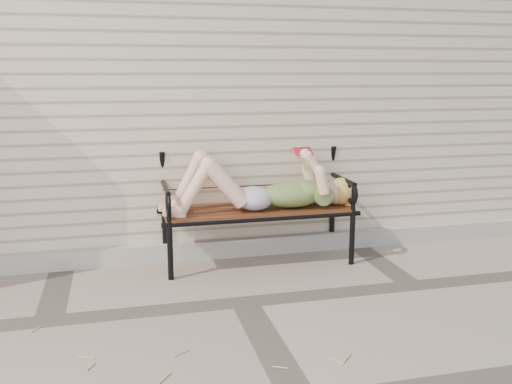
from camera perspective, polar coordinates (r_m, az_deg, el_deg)
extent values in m
plane|color=gray|center=(3.91, -1.16, -10.94)|extent=(80.00, 80.00, 0.00)
cube|color=beige|center=(6.56, -7.09, 11.74)|extent=(8.00, 4.00, 3.00)
cube|color=#AAA699|center=(4.77, -3.73, -5.66)|extent=(8.00, 0.10, 0.15)
cylinder|color=black|center=(4.28, -8.58, -5.88)|extent=(0.04, 0.04, 0.44)
cylinder|color=black|center=(4.69, -9.09, -4.26)|extent=(0.04, 0.04, 0.44)
cylinder|color=black|center=(4.62, 9.58, -4.54)|extent=(0.04, 0.04, 0.44)
cylinder|color=black|center=(5.01, 7.61, -3.17)|extent=(0.04, 0.04, 0.44)
cube|color=#5D3017|center=(4.54, 0.17, -1.80)|extent=(1.48, 0.48, 0.03)
cylinder|color=black|center=(4.34, 0.87, -2.73)|extent=(1.56, 0.04, 0.04)
cylinder|color=black|center=(4.75, -0.47, -1.41)|extent=(1.56, 0.04, 0.04)
torus|color=black|center=(4.76, -0.77, 4.82)|extent=(0.27, 0.04, 0.27)
ellipsoid|color=#0A3E49|center=(4.56, 3.60, -0.26)|extent=(0.53, 0.30, 0.20)
ellipsoid|color=#0A3E49|center=(4.59, 5.00, 0.23)|extent=(0.25, 0.29, 0.16)
ellipsoid|color=#B8B8BD|center=(4.48, -0.22, -0.65)|extent=(0.29, 0.33, 0.19)
sphere|color=beige|center=(4.68, 8.04, -0.02)|extent=(0.21, 0.21, 0.21)
ellipsoid|color=tan|center=(4.70, 8.60, 0.07)|extent=(0.24, 0.25, 0.22)
cube|color=#A71324|center=(4.52, 4.61, 4.39)|extent=(0.14, 0.02, 0.02)
cube|color=white|center=(4.48, 4.77, 3.99)|extent=(0.14, 0.09, 0.05)
cube|color=white|center=(4.56, 4.44, 4.13)|extent=(0.14, 0.09, 0.05)
cube|color=#A71324|center=(4.48, 4.78, 4.03)|extent=(0.15, 0.09, 0.05)
cube|color=#A71324|center=(4.56, 4.43, 4.18)|extent=(0.15, 0.09, 0.05)
cylinder|color=tan|center=(3.05, -8.75, -18.01)|extent=(0.11, 0.01, 0.01)
cylinder|color=tan|center=(3.79, -6.43, -11.70)|extent=(0.07, 0.06, 0.01)
cylinder|color=tan|center=(3.48, -5.71, -13.89)|extent=(0.10, 0.10, 0.01)
cylinder|color=tan|center=(3.13, -14.04, -17.37)|extent=(0.04, 0.11, 0.01)
cylinder|color=tan|center=(4.08, 10.30, -10.01)|extent=(0.11, 0.03, 0.01)
cylinder|color=tan|center=(3.42, -0.97, -14.31)|extent=(0.01, 0.08, 0.01)
cylinder|color=tan|center=(3.69, -3.94, -12.29)|extent=(0.10, 0.07, 0.01)
cylinder|color=tan|center=(3.13, -5.66, -17.07)|extent=(0.02, 0.09, 0.01)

